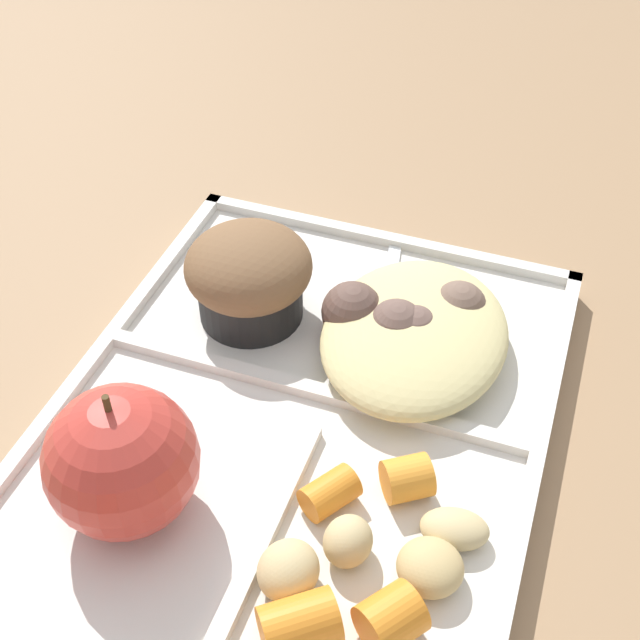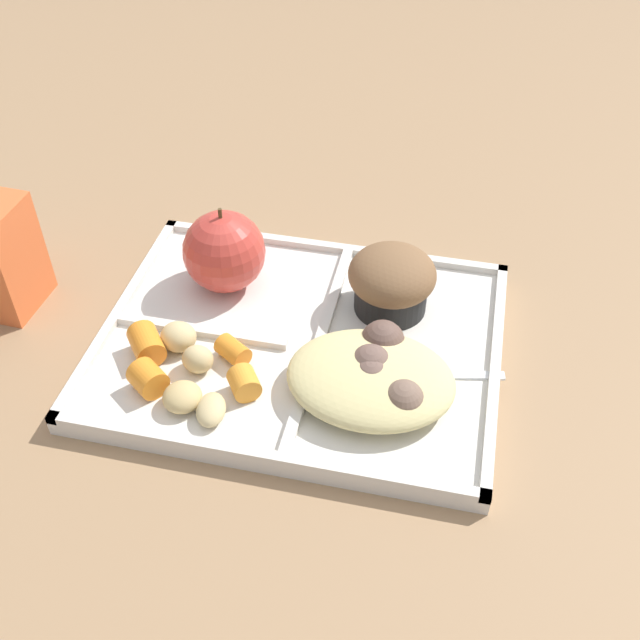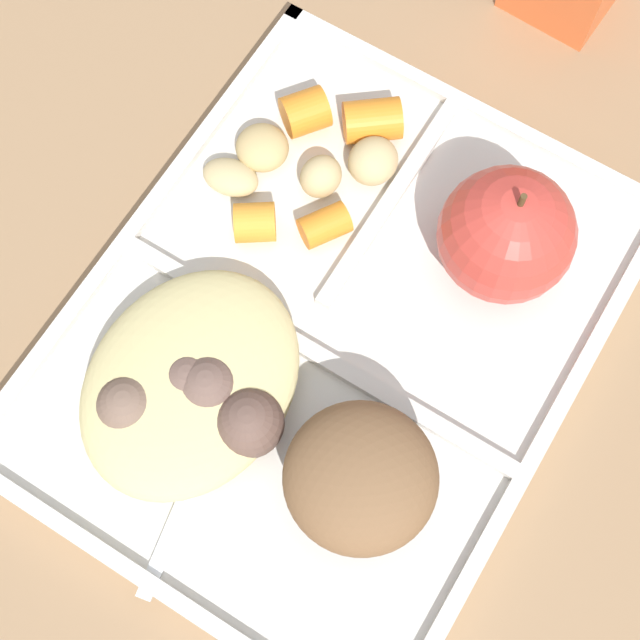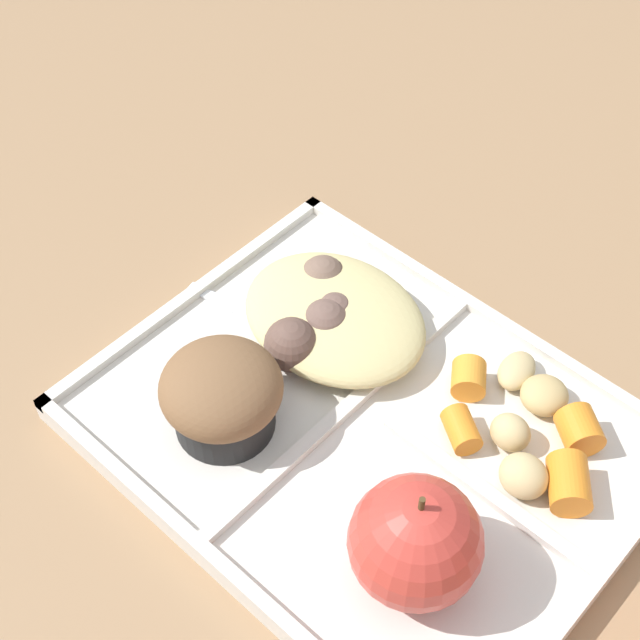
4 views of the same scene
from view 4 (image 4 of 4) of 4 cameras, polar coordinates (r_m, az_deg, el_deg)
name	(u,v)px [view 4 (image 4 of 4)]	position (r m, az deg, el deg)	size (l,w,h in m)	color
ground	(365,439)	(0.65, 2.73, -7.21)	(6.00, 6.00, 0.00)	#997551
lunch_tray	(366,433)	(0.65, 2.78, -6.86)	(0.36, 0.28, 0.02)	silver
green_apple	(415,542)	(0.56, 5.79, -13.23)	(0.08, 0.08, 0.09)	#C63D33
bran_muffin	(222,395)	(0.62, -5.95, -4.54)	(0.08, 0.08, 0.06)	black
carrot_slice_large	(469,378)	(0.66, 8.98, -3.50)	(0.02, 0.02, 0.02)	orange
carrot_slice_tilted	(580,430)	(0.65, 15.43, -6.44)	(0.03, 0.03, 0.03)	orange
carrot_slice_near_corner	(461,430)	(0.64, 8.55, -6.58)	(0.02, 0.02, 0.03)	orange
carrot_slice_edge	(569,483)	(0.62, 14.82, -9.53)	(0.03, 0.03, 0.04)	orange
potato_chunk_small	(510,432)	(0.64, 11.44, -6.68)	(0.02, 0.03, 0.02)	tan
potato_chunk_golden	(517,371)	(0.67, 11.81, -3.03)	(0.02, 0.04, 0.02)	tan
potato_chunk_browned	(524,476)	(0.62, 12.21, -9.20)	(0.03, 0.03, 0.03)	tan
potato_chunk_corner	(544,395)	(0.66, 13.41, -4.45)	(0.03, 0.03, 0.02)	tan
egg_noodle_pile	(335,317)	(0.68, 0.89, 0.19)	(0.14, 0.11, 0.03)	#D6C684
meatball_front	(323,279)	(0.70, 0.18, 2.49)	(0.04, 0.04, 0.04)	#755B4C
meatball_back	(326,325)	(0.67, 0.37, -0.30)	(0.04, 0.04, 0.04)	brown
meatball_side	(292,345)	(0.66, -1.73, -1.51)	(0.04, 0.04, 0.04)	brown
meatball_center	(335,316)	(0.68, 0.89, 0.26)	(0.04, 0.04, 0.04)	brown
plastic_fork	(277,328)	(0.69, -2.63, -0.50)	(0.14, 0.04, 0.00)	white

